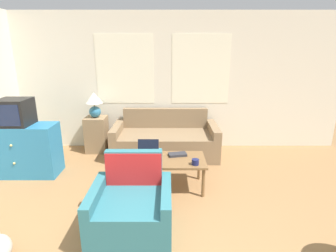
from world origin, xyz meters
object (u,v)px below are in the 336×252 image
Objects in this scene: laptop at (149,155)px; cup_yellow at (160,152)px; book_red at (179,154)px; armchair at (133,210)px; television at (16,112)px; cup_navy at (196,162)px; table_lamp at (96,103)px; cat_black at (2,247)px; coffee_table at (170,162)px; couch at (166,141)px.

laptop is 0.20m from cup_yellow.
armchair is at bearing -115.89° from book_red.
cup_navy is at bearing -13.02° from television.
television is 2.25m from cup_yellow.
television is at bearing -132.74° from table_lamp.
armchair is 2.74× the size of laptop.
armchair is 1.28m from cat_black.
armchair is at bearing -134.24° from cup_navy.
coffee_table is at bearing 67.43° from armchair.
cat_black is at bearing -149.94° from cup_navy.
cat_black is (-1.47, -1.46, -0.38)m from cup_yellow.
laptop is 1.11× the size of book_red.
armchair is 1.88× the size of television.
couch is 1.17m from book_red.
table_lamp is at bearing 112.69° from armchair.
television is 2.78m from cup_navy.
couch is 1.26m from coffee_table.
television reaches higher than couch.
television is 2.09m from cat_black.
table_lamp is 1.70× the size of book_red.
table_lamp is 0.46× the size of coffee_table.
book_red is (2.44, -0.31, -0.55)m from television.
table_lamp is at bearing 138.18° from cat_black.
cup_navy is at bearing -73.95° from couch.
table_lamp reaches higher than coffee_table.
table_lamp is at bearing 139.37° from book_red.
cup_navy reaches higher than coffee_table.
couch reaches higher than cup_navy.
table_lamp is 1.86m from laptop.
cup_navy is (1.74, -1.61, -0.48)m from table_lamp.
laptop is (0.10, 0.95, 0.23)m from armchair.
coffee_table is (0.07, -1.25, 0.13)m from couch.
armchair is at bearing 69.75° from cat_black.
book_red is at bearing -40.63° from table_lamp.
cup_yellow is 0.20× the size of cat_black.
television reaches higher than cup_navy.
cup_yellow is (0.15, 0.14, -0.01)m from laptop.
cup_yellow reaches higher than book_red.
laptop is at bearing -138.08° from cup_yellow.
couch reaches higher than book_red.
cat_black is at bearing -140.60° from coffee_table.
coffee_table is at bearing 92.25° from cat_black.
cup_navy is 0.20× the size of cat_black.
cup_navy is at bearing -53.94° from book_red.
television reaches higher than armchair.
laptop is 0.44m from book_red.
couch is at bearing 111.83° from cat_black.
coffee_table is at bearing -136.27° from book_red.
television reaches higher than laptop.
book_red is at bearing -80.49° from couch.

